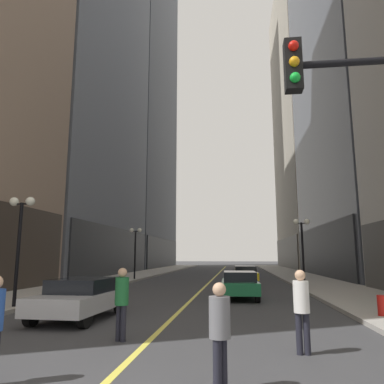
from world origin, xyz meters
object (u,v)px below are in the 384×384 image
at_px(car_yellow, 245,274).
at_px(fire_hydrant_right, 382,308).
at_px(pedestrian_in_green_parka, 122,298).
at_px(street_lamp_left_near, 20,226).
at_px(car_green, 240,284).
at_px(car_silver, 81,297).
at_px(pedestrian_in_white_shirt, 302,304).
at_px(street_lamp_left_far, 135,242).
at_px(street_lamp_right_mid, 302,237).
at_px(pedestrian_in_grey_suit, 220,328).

height_order(car_yellow, fire_hydrant_right, car_yellow).
height_order(pedestrian_in_green_parka, street_lamp_left_near, street_lamp_left_near).
height_order(car_green, fire_hydrant_right, car_green).
xyz_separation_m(car_silver, car_green, (5.33, 6.45, -0.00)).
height_order(car_silver, pedestrian_in_white_shirt, pedestrian_in_white_shirt).
height_order(car_yellow, street_lamp_left_near, street_lamp_left_near).
distance_m(car_green, fire_hydrant_right, 7.18).
relative_size(car_yellow, street_lamp_left_far, 0.94).
relative_size(car_silver, car_green, 1.02).
bearing_deg(street_lamp_left_far, pedestrian_in_white_shirt, -65.82).
bearing_deg(car_silver, street_lamp_right_mid, 52.28).
bearing_deg(fire_hydrant_right, pedestrian_in_grey_suit, -125.27).
distance_m(car_silver, car_yellow, 17.42).
relative_size(pedestrian_in_white_shirt, street_lamp_left_near, 0.40).
height_order(pedestrian_in_grey_suit, fire_hydrant_right, pedestrian_in_grey_suit).
height_order(pedestrian_in_green_parka, pedestrian_in_white_shirt, pedestrian_in_green_parka).
distance_m(car_silver, pedestrian_in_green_parka, 3.76).
bearing_deg(fire_hydrant_right, car_yellow, 104.79).
distance_m(street_lamp_right_mid, fire_hydrant_right, 11.60).
distance_m(pedestrian_in_green_parka, street_lamp_right_mid, 16.84).
bearing_deg(street_lamp_left_near, street_lamp_left_far, 90.00).
relative_size(car_green, pedestrian_in_grey_suit, 2.46).
bearing_deg(fire_hydrant_right, car_green, 129.72).
bearing_deg(pedestrian_in_green_parka, street_lamp_left_near, 141.72).
xyz_separation_m(car_green, street_lamp_left_near, (-8.72, -4.89, 2.54)).
xyz_separation_m(street_lamp_left_far, street_lamp_right_mid, (12.80, -6.39, 0.00)).
height_order(car_green, pedestrian_in_grey_suit, pedestrian_in_grey_suit).
height_order(car_silver, street_lamp_left_near, street_lamp_left_near).
relative_size(car_silver, pedestrian_in_green_parka, 2.35).
xyz_separation_m(street_lamp_left_near, street_lamp_right_mid, (12.80, 10.61, 0.00)).
bearing_deg(street_lamp_left_far, car_green, -54.25).
relative_size(street_lamp_left_near, street_lamp_left_far, 1.00).
bearing_deg(fire_hydrant_right, pedestrian_in_white_shirt, -125.72).
bearing_deg(street_lamp_left_near, car_yellow, 58.20).
relative_size(street_lamp_left_near, street_lamp_right_mid, 1.00).
bearing_deg(pedestrian_in_white_shirt, car_silver, 150.88).
bearing_deg(car_yellow, car_silver, -109.54).
distance_m(car_silver, pedestrian_in_white_shirt, 7.56).
height_order(car_silver, street_lamp_right_mid, street_lamp_right_mid).
height_order(pedestrian_in_green_parka, street_lamp_right_mid, street_lamp_right_mid).
bearing_deg(pedestrian_in_white_shirt, street_lamp_left_near, 152.32).
xyz_separation_m(car_green, street_lamp_right_mid, (4.08, 5.72, 2.54)).
bearing_deg(pedestrian_in_green_parka, car_yellow, 79.74).
height_order(street_lamp_left_near, street_lamp_right_mid, same).
bearing_deg(pedestrian_in_grey_suit, pedestrian_in_white_shirt, 55.61).
height_order(car_yellow, pedestrian_in_grey_suit, pedestrian_in_grey_suit).
distance_m(car_yellow, street_lamp_right_mid, 6.11).
bearing_deg(pedestrian_in_grey_suit, street_lamp_left_near, 137.28).
height_order(car_silver, street_lamp_left_far, street_lamp_left_far).
distance_m(car_silver, car_green, 8.37).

